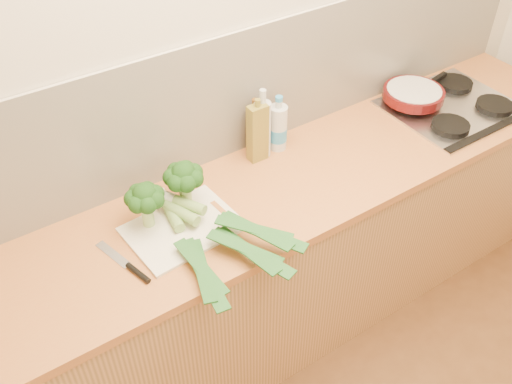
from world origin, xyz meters
TOP-DOWN VIEW (x-y plane):
  - room_shell at (0.00, 1.49)m, footprint 3.50×3.50m
  - counter at (0.00, 1.20)m, footprint 3.20×0.62m
  - gas_hob at (1.02, 1.20)m, footprint 0.58×0.50m
  - chopping_board at (-0.42, 1.19)m, footprint 0.42×0.32m
  - broccoli_left at (-0.52, 1.27)m, footprint 0.14×0.15m
  - broccoli_right at (-0.35, 1.29)m, footprint 0.15×0.15m
  - leek_front at (-0.45, 1.14)m, footprint 0.15×0.63m
  - leek_mid at (-0.39, 1.15)m, footprint 0.27×0.67m
  - leek_back at (-0.33, 1.15)m, footprint 0.34×0.58m
  - chefs_knife at (-0.66, 1.11)m, footprint 0.09×0.27m
  - skillet at (0.88, 1.33)m, footprint 0.41×0.29m
  - oil_tin at (0.04, 1.39)m, footprint 0.08×0.05m
  - glass_bottle at (0.07, 1.40)m, footprint 0.07×0.07m
  - amber_bottle at (0.06, 1.44)m, footprint 0.06×0.06m
  - water_bottle at (0.16, 1.41)m, footprint 0.08×0.08m

SIDE VIEW (x-z plane):
  - counter at x=0.00m, z-range 0.00..0.90m
  - chopping_board at x=-0.42m, z-range 0.90..0.91m
  - chefs_knife at x=-0.66m, z-range 0.90..0.92m
  - gas_hob at x=1.02m, z-range 0.89..0.93m
  - leek_front at x=-0.45m, z-range 0.91..0.96m
  - leek_mid at x=-0.39m, z-range 0.93..0.97m
  - skillet at x=0.88m, z-range 0.94..0.99m
  - leek_back at x=-0.33m, z-range 0.95..0.99m
  - water_bottle at x=0.16m, z-range 0.88..1.11m
  - amber_bottle at x=0.06m, z-range 0.88..1.14m
  - oil_tin at x=0.04m, z-range 0.89..1.18m
  - glass_bottle at x=0.07m, z-range 0.88..1.19m
  - broccoli_left at x=-0.52m, z-range 0.95..1.13m
  - broccoli_right at x=-0.35m, z-range 0.95..1.15m
  - room_shell at x=0.00m, z-range -0.58..2.92m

